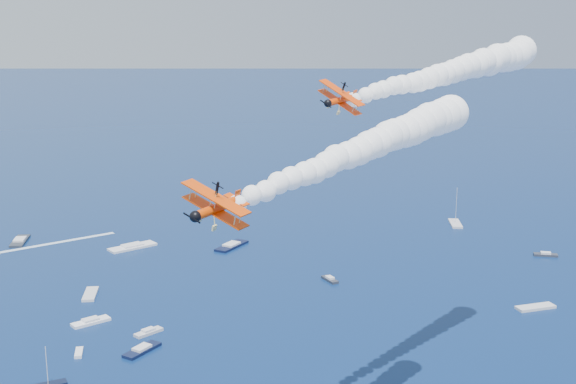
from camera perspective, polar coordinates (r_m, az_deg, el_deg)
name	(u,v)px	position (r m, az deg, el deg)	size (l,w,h in m)	color
biplane_lead	(341,100)	(113.93, 3.93, 6.76)	(7.01, 7.87, 4.74)	#F13C05
biplane_trail	(217,208)	(85.06, -5.23, -1.17)	(7.88, 8.84, 5.32)	#EB4104
smoke_trail_lead	(449,72)	(138.74, 11.78, 8.63)	(57.44, 24.35, 10.63)	white
smoke_trail_trail	(363,149)	(108.40, 5.55, 3.20)	(55.65, 28.74, 10.63)	white
spectator_boats	(148,298)	(207.41, -10.27, -7.65)	(220.08, 164.52, 0.70)	silver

